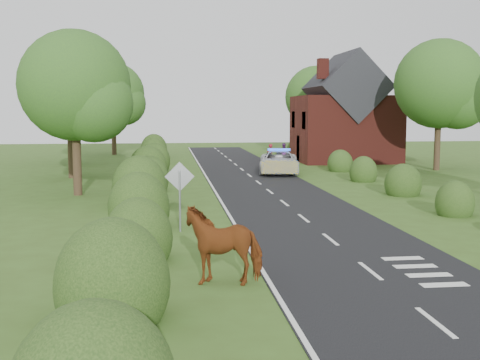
{
  "coord_description": "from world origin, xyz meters",
  "views": [
    {
      "loc": [
        -5.44,
        -19.37,
        4.38
      ],
      "look_at": [
        -2.27,
        6.6,
        1.3
      ],
      "focal_mm": 45.0,
      "sensor_mm": 36.0,
      "label": 1
    }
  ],
  "objects": [
    {
      "name": "tree_left_d",
      "position": [
        -10.23,
        39.85,
        5.64
      ],
      "size": [
        6.15,
        6.0,
        8.89
      ],
      "color": "#332316",
      "rests_on": "ground"
    },
    {
      "name": "hedgerow_right",
      "position": [
        6.6,
        11.21,
        0.55
      ],
      "size": [
        2.1,
        45.78,
        2.1
      ],
      "color": "#183512",
      "rests_on": "ground"
    },
    {
      "name": "pedestrian_red",
      "position": [
        2.64,
        27.24,
        0.84
      ],
      "size": [
        0.73,
        0.7,
        1.68
      ],
      "primitive_type": "imported",
      "rotation": [
        0.0,
        0.0,
        3.85
      ],
      "color": "maroon",
      "rests_on": "ground"
    },
    {
      "name": "road_sign",
      "position": [
        -5.0,
        2.0,
        1.65
      ],
      "size": [
        1.06,
        0.08,
        2.53
      ],
      "color": "gray",
      "rests_on": "ground"
    },
    {
      "name": "hedgerow_left",
      "position": [
        -6.51,
        11.69,
        0.75
      ],
      "size": [
        2.75,
        50.41,
        3.0
      ],
      "color": "#183512",
      "rests_on": "ground"
    },
    {
      "name": "pedestrian_purple",
      "position": [
        4.09,
        29.12,
        0.82
      ],
      "size": [
        0.82,
        0.66,
        1.63
      ],
      "primitive_type": "imported",
      "rotation": [
        0.0,
        0.0,
        3.09
      ],
      "color": "#5D2B70",
      "rests_on": "ground"
    },
    {
      "name": "cow",
      "position": [
        -4.03,
        -4.37,
        0.82
      ],
      "size": [
        2.38,
        1.37,
        1.63
      ],
      "primitive_type": "imported",
      "rotation": [
        0.0,
        0.0,
        -1.64
      ],
      "color": "#573113",
      "rests_on": "ground"
    },
    {
      "name": "tree_left_c",
      "position": [
        -12.7,
        29.83,
        6.53
      ],
      "size": [
        6.97,
        6.8,
        10.22
      ],
      "color": "#332316",
      "rests_on": "ground"
    },
    {
      "name": "road_markings",
      "position": [
        -1.6,
        12.93,
        0.03
      ],
      "size": [
        4.96,
        70.0,
        0.01
      ],
      "color": "white",
      "rests_on": "road"
    },
    {
      "name": "tree_right_c",
      "position": [
        9.27,
        37.85,
        5.34
      ],
      "size": [
        6.15,
        6.0,
        8.58
      ],
      "color": "#332316",
      "rests_on": "ground"
    },
    {
      "name": "police_van",
      "position": [
        2.22,
        21.19,
        0.78
      ],
      "size": [
        3.5,
        6.0,
        1.71
      ],
      "rotation": [
        0.0,
        0.0,
        -0.17
      ],
      "color": "silver",
      "rests_on": "ground"
    },
    {
      "name": "ground",
      "position": [
        0.0,
        0.0,
        0.0
      ],
      "size": [
        120.0,
        120.0,
        0.0
      ],
      "primitive_type": "plane",
      "color": "#3A541D"
    },
    {
      "name": "road",
      "position": [
        0.0,
        15.0,
        0.01
      ],
      "size": [
        6.0,
        70.0,
        0.02
      ],
      "primitive_type": "cube",
      "color": "black",
      "rests_on": "ground"
    },
    {
      "name": "tree_right_b",
      "position": [
        14.29,
        21.84,
        5.94
      ],
      "size": [
        6.56,
        6.4,
        9.4
      ],
      "color": "#332316",
      "rests_on": "ground"
    },
    {
      "name": "tree_left_a",
      "position": [
        -9.75,
        11.86,
        5.34
      ],
      "size": [
        5.74,
        5.6,
        8.38
      ],
      "color": "#332316",
      "rests_on": "ground"
    },
    {
      "name": "tree_left_b",
      "position": [
        -11.25,
        19.86,
        5.04
      ],
      "size": [
        5.74,
        5.6,
        8.07
      ],
      "color": "#332316",
      "rests_on": "ground"
    },
    {
      "name": "house",
      "position": [
        9.49,
        30.0,
        3.79
      ],
      "size": [
        8.0,
        7.4,
        9.17
      ],
      "color": "maroon",
      "rests_on": "ground"
    }
  ]
}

